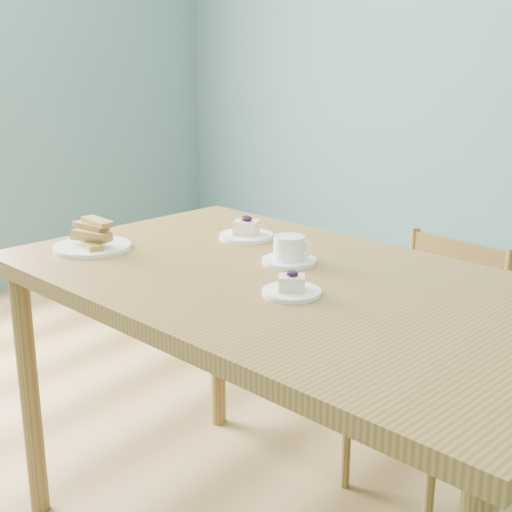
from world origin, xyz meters
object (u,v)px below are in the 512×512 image
dining_table (294,310)px  cheesecake_plate_far (246,232)px  cheesecake_plate_near (292,288)px  coffee_cup (290,251)px  dining_chair (428,368)px  biscotti_plate (92,240)px

dining_table → cheesecake_plate_far: 0.43m
cheesecake_plate_near → coffee_cup: 0.25m
coffee_cup → cheesecake_plate_near: bearing=-71.8°
dining_chair → cheesecake_plate_far: size_ratio=5.01×
coffee_cup → biscotti_plate: biscotti_plate is taller
dining_table → biscotti_plate: (-0.61, -0.13, 0.11)m
cheesecake_plate_far → dining_table: bearing=-34.3°
dining_table → cheesecake_plate_far: (-0.34, 0.23, 0.10)m
dining_chair → cheesecake_plate_near: (-0.07, -0.65, 0.42)m
coffee_cup → biscotti_plate: 0.57m
dining_table → biscotti_plate: 0.64m
dining_chair → coffee_cup: 0.66m
dining_chair → biscotti_plate: bearing=-127.2°
cheesecake_plate_far → biscotti_plate: size_ratio=0.75×
cheesecake_plate_far → coffee_cup: (0.25, -0.13, 0.01)m
dining_chair → dining_table: bearing=-92.9°
coffee_cup → biscotti_plate: (-0.52, -0.24, -0.00)m
dining_table → coffee_cup: 0.18m
dining_table → dining_chair: bearing=83.4°
dining_chair → cheesecake_plate_far: cheesecake_plate_far is taller
biscotti_plate → cheesecake_plate_near: bearing=2.9°
cheesecake_plate_near → biscotti_plate: size_ratio=0.64×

